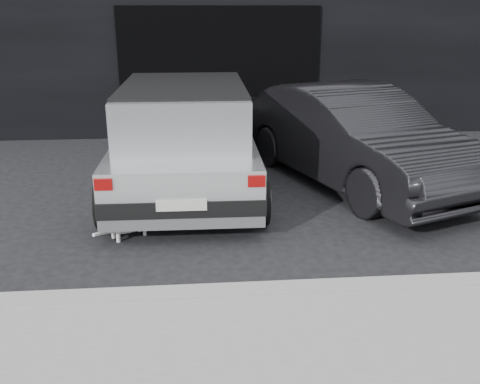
{
  "coord_description": "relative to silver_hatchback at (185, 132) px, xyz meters",
  "views": [
    {
      "loc": [
        0.47,
        -6.96,
        2.61
      ],
      "look_at": [
        0.96,
        -1.26,
        0.6
      ],
      "focal_mm": 40.0,
      "sensor_mm": 36.0,
      "label": 1
    }
  ],
  "objects": [
    {
      "name": "cat_siamese",
      "position": [
        -0.08,
        -1.31,
        -0.74
      ],
      "size": [
        0.33,
        0.75,
        0.26
      ],
      "rotation": [
        0.0,
        0.0,
        2.97
      ],
      "color": "beige",
      "rests_on": "ground"
    },
    {
      "name": "sidewalk",
      "position": [
        0.67,
        -4.46,
        -0.81
      ],
      "size": [
        18.0,
        2.2,
        0.11
      ],
      "primitive_type": "cube",
      "color": "gray",
      "rests_on": "ground"
    },
    {
      "name": "cat_white",
      "position": [
        -0.64,
        -1.68,
        -0.67
      ],
      "size": [
        0.73,
        0.56,
        0.4
      ],
      "rotation": [
        0.0,
        0.0,
        -1.03
      ],
      "color": "white",
      "rests_on": "ground"
    },
    {
      "name": "second_car",
      "position": [
        2.51,
        0.09,
        -0.13
      ],
      "size": [
        3.01,
        4.71,
        1.47
      ],
      "primitive_type": "imported",
      "rotation": [
        0.0,
        0.0,
        0.36
      ],
      "color": "black",
      "rests_on": "ground"
    },
    {
      "name": "garage_opening",
      "position": [
        0.67,
        3.33,
        0.44
      ],
      "size": [
        4.0,
        0.1,
        2.6
      ],
      "primitive_type": "cube",
      "color": "black",
      "rests_on": "ground"
    },
    {
      "name": "building_facade",
      "position": [
        0.67,
        5.34,
        1.64
      ],
      "size": [
        34.0,
        4.0,
        5.0
      ],
      "primitive_type": "cube",
      "color": "black",
      "rests_on": "ground"
    },
    {
      "name": "ground",
      "position": [
        -0.33,
        -0.66,
        -0.86
      ],
      "size": [
        80.0,
        80.0,
        0.0
      ],
      "primitive_type": "plane",
      "color": "black",
      "rests_on": "ground"
    },
    {
      "name": "silver_hatchback",
      "position": [
        0.0,
        0.0,
        0.0
      ],
      "size": [
        2.18,
        4.31,
        1.58
      ],
      "rotation": [
        0.0,
        0.0,
        -0.01
      ],
      "color": "silver",
      "rests_on": "ground"
    },
    {
      "name": "curb",
      "position": [
        0.67,
        -3.26,
        -0.8
      ],
      "size": [
        18.0,
        0.25,
        0.12
      ],
      "primitive_type": "cube",
      "color": "gray",
      "rests_on": "ground"
    }
  ]
}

